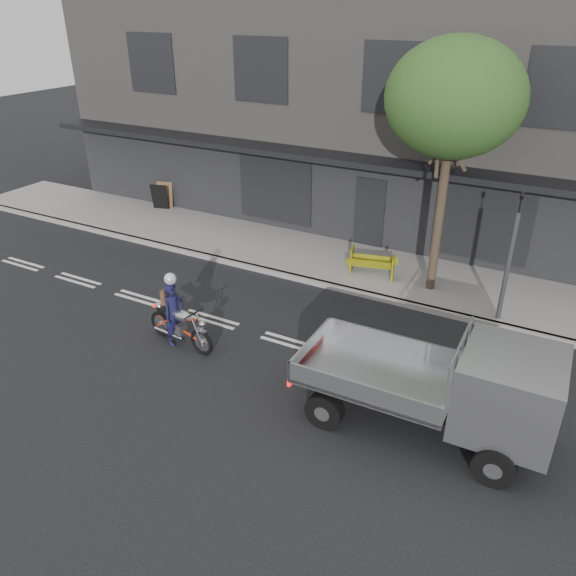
% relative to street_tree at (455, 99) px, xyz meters
% --- Properties ---
extents(ground, '(80.00, 80.00, 0.00)m').
position_rel_street_tree_xyz_m(ground, '(-2.20, -4.20, -5.28)').
color(ground, black).
rests_on(ground, ground).
extents(sidewalk, '(32.00, 3.20, 0.15)m').
position_rel_street_tree_xyz_m(sidewalk, '(-2.20, 0.50, -5.20)').
color(sidewalk, gray).
rests_on(sidewalk, ground).
extents(kerb, '(32.00, 0.20, 0.15)m').
position_rel_street_tree_xyz_m(kerb, '(-2.20, -1.10, -5.20)').
color(kerb, gray).
rests_on(kerb, ground).
extents(building_main, '(26.00, 10.00, 8.00)m').
position_rel_street_tree_xyz_m(building_main, '(-2.20, 7.10, -1.28)').
color(building_main, slate).
rests_on(building_main, ground).
extents(street_tree, '(3.40, 3.40, 6.74)m').
position_rel_street_tree_xyz_m(street_tree, '(0.00, 0.00, 0.00)').
color(street_tree, '#382B21').
rests_on(street_tree, ground).
extents(traffic_light_pole, '(0.12, 0.12, 3.50)m').
position_rel_street_tree_xyz_m(traffic_light_pole, '(2.00, -0.85, -3.63)').
color(traffic_light_pole, '#2D2D30').
rests_on(traffic_light_pole, ground).
extents(motorcycle, '(2.05, 0.60, 1.06)m').
position_rel_street_tree_xyz_m(motorcycle, '(-4.53, -5.49, -4.73)').
color(motorcycle, black).
rests_on(motorcycle, ground).
extents(rider, '(0.46, 0.63, 1.60)m').
position_rel_street_tree_xyz_m(rider, '(-4.68, -5.49, -4.48)').
color(rider, '#141437').
rests_on(rider, ground).
extents(flatbed_ute, '(4.70, 2.00, 2.17)m').
position_rel_street_tree_xyz_m(flatbed_ute, '(2.39, -5.62, -4.04)').
color(flatbed_ute, black).
rests_on(flatbed_ute, ground).
extents(construction_barrier, '(1.46, 0.86, 0.77)m').
position_rel_street_tree_xyz_m(construction_barrier, '(-1.78, -0.17, -4.74)').
color(construction_barrier, yellow).
rests_on(construction_barrier, sidewalk).
extents(sandwich_board, '(0.72, 0.59, 0.99)m').
position_rel_street_tree_xyz_m(sandwich_board, '(-11.06, 1.60, -4.63)').
color(sandwich_board, black).
rests_on(sandwich_board, sidewalk).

